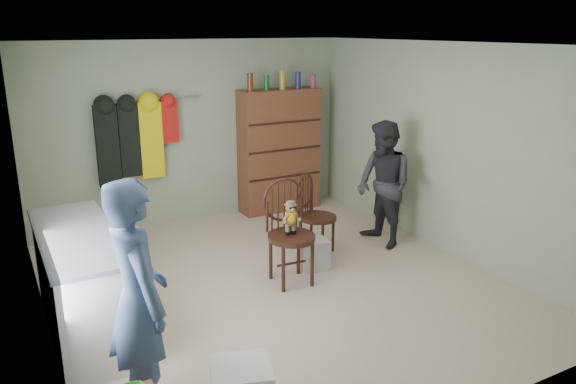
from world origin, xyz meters
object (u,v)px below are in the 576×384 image
chair_far (313,211)px  dresser (279,150)px  counter (82,283)px  chair_front (289,226)px

chair_far → dresser: dresser is taller
counter → chair_far: 2.82m
dresser → counter: bearing=-144.3°
counter → chair_front: size_ratio=1.65×
counter → chair_far: bearing=12.2°
chair_far → dresser: bearing=43.6°
counter → chair_front: chair_front is taller
chair_front → dresser: dresser is taller
chair_front → chair_far: (0.64, 0.56, -0.10)m
counter → dresser: dresser is taller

